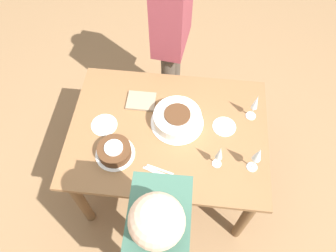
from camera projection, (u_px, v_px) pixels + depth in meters
The scene contains 12 objects.
ground_plane at pixel (168, 178), 2.75m from camera, with size 12.00×12.00×0.00m, color #8E6B47.
dining_table at pixel (168, 140), 2.21m from camera, with size 1.28×0.94×0.76m.
cake_center_white at pixel (177, 119), 2.10m from camera, with size 0.34×0.34×0.10m.
cake_front_chocolate at pixel (114, 151), 1.98m from camera, with size 0.24×0.24×0.09m.
wine_glass_near at pixel (219, 154), 1.87m from camera, with size 0.06×0.06×0.20m.
wine_glass_far at pixel (255, 104), 2.04m from camera, with size 0.07×0.07×0.22m.
wine_glass_extra at pixel (258, 155), 1.83m from camera, with size 0.06×0.06×0.23m.
dessert_plate_left at pixel (104, 125), 2.12m from camera, with size 0.17×0.17×0.01m.
dessert_plate_right at pixel (224, 127), 2.11m from camera, with size 0.15×0.15×0.01m.
fork_pile at pixel (158, 172), 1.94m from camera, with size 0.19×0.11×0.01m.
napkin_stack at pixel (141, 101), 2.22m from camera, with size 0.19×0.15×0.02m.
person_watching at pixel (172, 20), 2.28m from camera, with size 0.27×0.42×1.69m.
Camera 1 is at (0.12, -1.10, 2.55)m, focal length 35.00 mm.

